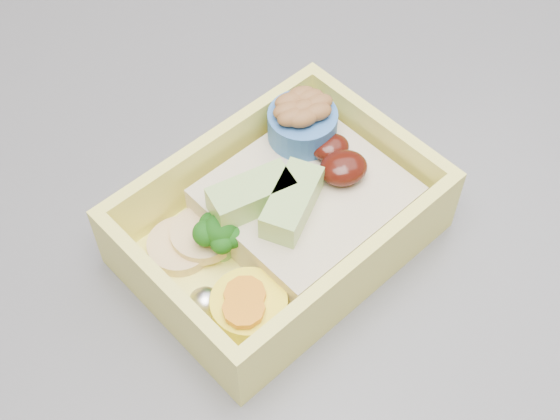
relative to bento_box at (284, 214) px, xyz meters
name	(u,v)px	position (x,y,z in m)	size (l,w,h in m)	color
bento_box	(284,214)	(0.00, 0.00, 0.00)	(0.22, 0.19, 0.07)	#FFF669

